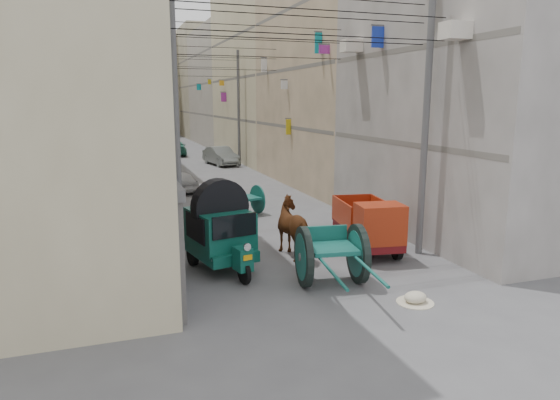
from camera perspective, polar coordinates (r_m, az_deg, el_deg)
name	(u,v)px	position (r m, az deg, el deg)	size (l,w,h in m)	color
ground	(442,373)	(9.49, 18.02, -18.26)	(140.00, 140.00, 0.00)	#4E4E50
building_row_left	(63,74)	(40.76, -23.53, 13.02)	(8.00, 62.00, 14.00)	#C5B995
building_row_right	(271,78)	(42.74, -1.01, 13.81)	(8.00, 62.00, 14.00)	#A6A09C
end_cap_building	(145,86)	(72.70, -15.22, 12.43)	(22.00, 10.00, 13.00)	tan
shutters_left	(152,195)	(17.20, -14.43, 0.55)	(0.18, 14.40, 2.88)	#46464A
signboards	(204,122)	(28.64, -8.64, 8.85)	(8.22, 40.52, 5.67)	#F6AC1C
ac_units	(401,7)	(16.92, 13.71, 20.65)	(0.70, 6.55, 3.35)	silver
utility_poles	(222,113)	(24.06, -6.61, 9.82)	(7.40, 22.20, 8.00)	#525254
overhead_cables	(234,47)	(21.63, -5.23, 17.02)	(7.40, 22.52, 1.12)	black
auto_rickshaw	(221,229)	(13.81, -6.79, -3.31)	(1.93, 2.83, 1.92)	black
tonga_cart	(331,254)	(12.70, 5.88, -6.17)	(1.78, 3.53, 1.53)	black
mini_truck	(371,228)	(15.30, 10.34, -3.20)	(1.78, 3.18, 1.69)	black
second_cart	(244,200)	(20.33, -4.14, 0.02)	(1.58, 1.47, 1.18)	#12524A
feed_sack	(415,297)	(12.14, 15.21, -10.68)	(0.54, 0.43, 0.27)	#BDB29D
horse	(297,228)	(14.92, 1.96, -3.18)	(0.93, 2.05, 1.73)	brown
distant_car_white	(179,181)	(26.07, -11.48, 2.11)	(1.25, 3.12, 1.06)	#B7B7B7
distant_car_grey	(221,156)	(36.45, -6.80, 5.03)	(1.39, 3.98, 1.31)	#585D5B
distant_car_green	(176,149)	(43.54, -11.80, 5.78)	(1.62, 3.99, 1.16)	#226553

